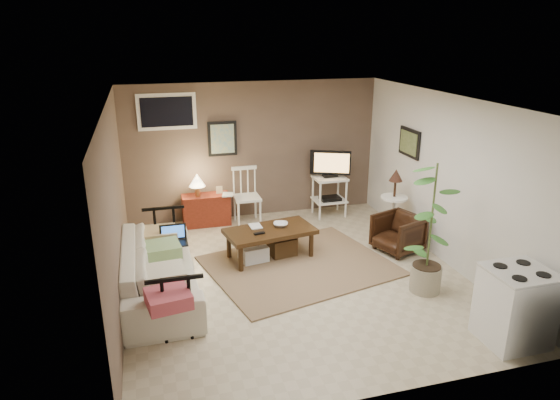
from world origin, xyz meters
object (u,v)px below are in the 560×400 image
object	(u,v)px
sofa	(159,261)
stove	(515,306)
coffee_table	(270,241)
red_console	(205,207)
potted_plant	(431,224)
tv_stand	(330,182)
armchair	(398,231)
side_table	(394,196)
spindle_chair	(247,198)

from	to	relation	value
sofa	stove	world-z (taller)	sofa
coffee_table	red_console	distance (m)	1.76
sofa	potted_plant	world-z (taller)	potted_plant
stove	potted_plant	bearing A→B (deg)	104.61
tv_stand	potted_plant	bearing A→B (deg)	-85.89
sofa	stove	bearing A→B (deg)	-119.86
armchair	potted_plant	world-z (taller)	potted_plant
side_table	stove	distance (m)	2.98
coffee_table	armchair	world-z (taller)	armchair
stove	side_table	bearing A→B (deg)	88.05
spindle_chair	side_table	size ratio (longest dim) A/B	0.85
sofa	armchair	bearing A→B (deg)	-84.30
spindle_chair	side_table	xyz separation A→B (m)	(2.15, -1.26, 0.25)
red_console	potted_plant	size ratio (longest dim) A/B	0.54
coffee_table	armchair	size ratio (longest dim) A/B	2.17
armchair	red_console	bearing A→B (deg)	-144.02
sofa	armchair	distance (m)	3.58
sofa	armchair	world-z (taller)	sofa
coffee_table	red_console	bearing A→B (deg)	114.66
spindle_chair	stove	size ratio (longest dim) A/B	1.14
sofa	coffee_table	bearing A→B (deg)	-68.80
red_console	potted_plant	bearing A→B (deg)	-51.58
side_table	stove	bearing A→B (deg)	-91.95
red_console	armchair	distance (m)	3.27
coffee_table	spindle_chair	xyz separation A→B (m)	(-0.02, 1.51, 0.19)
spindle_chair	tv_stand	distance (m)	1.53
sofa	side_table	distance (m)	3.85
red_console	sofa	bearing A→B (deg)	-111.43
armchair	side_table	bearing A→B (deg)	141.71
armchair	potted_plant	bearing A→B (deg)	-30.42
side_table	potted_plant	xyz separation A→B (m)	(-0.42, -1.73, 0.22)
coffee_table	tv_stand	bearing A→B (deg)	44.50
red_console	spindle_chair	world-z (taller)	spindle_chair
side_table	potted_plant	world-z (taller)	potted_plant
armchair	stove	distance (m)	2.45
sofa	armchair	size ratio (longest dim) A/B	3.63
sofa	spindle_chair	xyz separation A→B (m)	(1.58, 2.13, 0.01)
tv_stand	armchair	distance (m)	1.83
potted_plant	coffee_table	bearing A→B (deg)	139.08
side_table	armchair	xyz separation A→B (m)	(-0.18, -0.52, -0.39)
tv_stand	stove	xyz separation A→B (m)	(0.53, -4.18, -0.21)
spindle_chair	armchair	distance (m)	2.66
side_table	red_console	bearing A→B (deg)	154.82
potted_plant	stove	size ratio (longest dim) A/B	2.03
potted_plant	red_console	bearing A→B (deg)	128.42
tv_stand	side_table	size ratio (longest dim) A/B	1.05
coffee_table	tv_stand	distance (m)	2.13
red_console	stove	size ratio (longest dim) A/B	1.09
red_console	spindle_chair	xyz separation A→B (m)	(0.71, -0.09, 0.14)
red_console	stove	distance (m)	5.12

